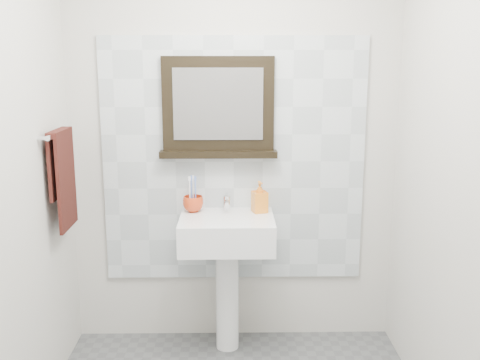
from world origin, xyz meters
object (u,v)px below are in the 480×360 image
(framed_mirror, at_px, (218,110))
(pedestal_sink, at_px, (227,246))
(toothbrush_cup, at_px, (193,204))
(soap_dispenser, at_px, (260,197))
(hand_towel, at_px, (63,172))

(framed_mirror, bearing_deg, pedestal_sink, -75.22)
(toothbrush_cup, bearing_deg, soap_dispenser, -2.25)
(pedestal_sink, relative_size, framed_mirror, 1.36)
(pedestal_sink, relative_size, toothbrush_cup, 7.84)
(toothbrush_cup, relative_size, framed_mirror, 0.17)
(hand_towel, bearing_deg, toothbrush_cup, 20.01)
(soap_dispenser, bearing_deg, toothbrush_cup, 162.39)
(soap_dispenser, distance_m, framed_mirror, 0.58)
(pedestal_sink, bearing_deg, hand_towel, -171.13)
(framed_mirror, xyz_separation_m, hand_towel, (-0.85, -0.33, -0.31))
(hand_towel, bearing_deg, soap_dispenser, 12.21)
(toothbrush_cup, height_order, soap_dispenser, soap_dispenser)
(pedestal_sink, height_order, soap_dispenser, soap_dispenser)
(pedestal_sink, distance_m, toothbrush_cup, 0.33)
(pedestal_sink, bearing_deg, soap_dispenser, 26.12)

